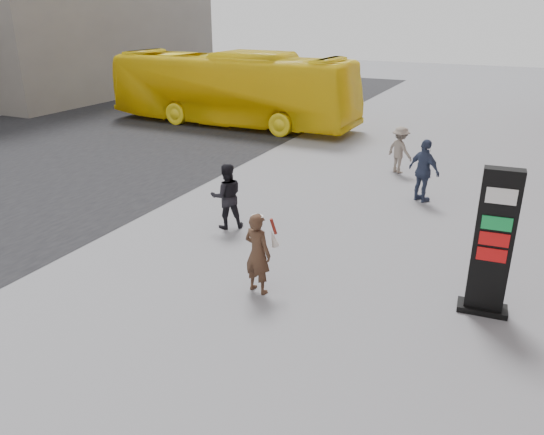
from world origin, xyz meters
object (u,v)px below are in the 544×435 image
at_px(bus, 231,89).
at_px(woman, 258,252).
at_px(pedestrian_b, 400,150).
at_px(pedestrian_c, 424,171).
at_px(info_pylon, 493,244).
at_px(pedestrian_a, 227,196).

bearing_deg(bus, woman, -146.86).
distance_m(pedestrian_b, pedestrian_c, 2.91).
relative_size(woman, pedestrian_c, 0.91).
bearing_deg(bus, pedestrian_c, -122.75).
xyz_separation_m(info_pylon, pedestrian_a, (-6.37, 1.46, -0.54)).
height_order(woman, bus, bus).
bearing_deg(pedestrian_a, woman, 92.33).
xyz_separation_m(bus, pedestrian_c, (10.49, -7.13, -0.80)).
bearing_deg(pedestrian_a, bus, -98.95).
relative_size(woman, pedestrian_a, 0.98).
bearing_deg(woman, info_pylon, -151.46).
bearing_deg(info_pylon, bus, 130.21).
bearing_deg(pedestrian_b, pedestrian_c, 148.53).
relative_size(bus, pedestrian_b, 7.74).
bearing_deg(pedestrian_a, pedestrian_c, -172.57).
relative_size(pedestrian_b, pedestrian_c, 0.87).
relative_size(bus, pedestrian_c, 6.70).
bearing_deg(bus, pedestrian_b, -114.76).
distance_m(info_pylon, bus, 18.07).
relative_size(woman, bus, 0.14).
height_order(pedestrian_a, pedestrian_b, pedestrian_a).
height_order(woman, pedestrian_a, pedestrian_a).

